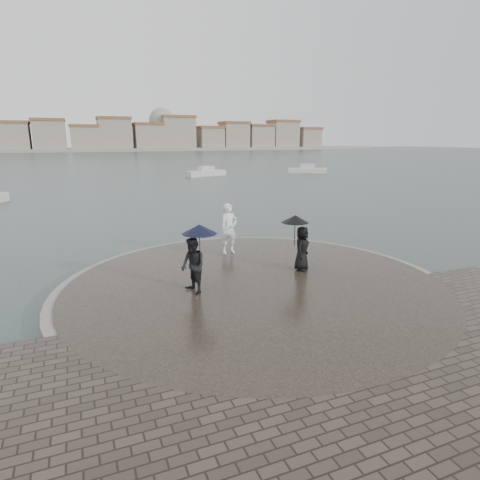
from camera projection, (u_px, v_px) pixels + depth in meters
name	position (u px, v px, depth m)	size (l,w,h in m)	color
ground	(314.00, 342.00, 9.80)	(400.00, 400.00, 0.00)	#2B3835
kerb_ring	(255.00, 288.00, 12.90)	(12.50, 12.50, 0.32)	gray
quay_tip	(255.00, 287.00, 12.90)	(11.90, 11.90, 0.36)	#2D261E
statue	(229.00, 229.00, 15.87)	(0.73, 0.48, 2.01)	white
visitor_left	(195.00, 256.00, 11.76)	(1.20, 1.11, 2.04)	black
visitor_right	(300.00, 240.00, 13.80)	(1.18, 1.02, 1.95)	black
far_skyline	(67.00, 137.00, 150.19)	(260.00, 20.00, 37.00)	gray
boats	(195.00, 177.00, 47.62)	(44.73, 17.89, 1.50)	beige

